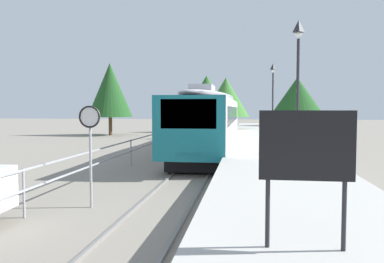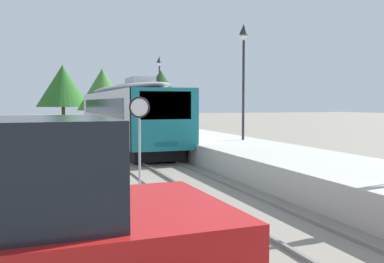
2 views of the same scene
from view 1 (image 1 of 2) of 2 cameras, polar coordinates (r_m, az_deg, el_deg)
ground_plane at (r=19.69m, az=-7.30°, el=-4.58°), size 160.00×160.00×0.00m
track_rails at (r=19.11m, az=1.44°, el=-4.69°), size 3.20×60.00×0.14m
commuter_train at (r=23.67m, az=2.77°, el=1.99°), size 2.82×18.60×3.74m
station_platform at (r=18.97m, az=11.26°, el=-3.55°), size 3.90×60.00×0.90m
platform_lamp_mid_platform at (r=16.21m, az=15.40°, el=10.01°), size 0.34×0.34×5.35m
platform_lamp_far_end at (r=30.88m, az=11.86°, el=6.85°), size 0.34×0.34×5.35m
platform_notice_board at (r=5.16m, az=16.54°, el=-2.69°), size 1.20×0.08×1.80m
speed_limit_sign at (r=10.86m, az=-14.85°, el=0.13°), size 0.61×0.10×2.81m
carpark_fence at (r=10.52m, az=-23.63°, el=-6.82°), size 0.06×36.06×1.25m
tree_behind_carpark at (r=34.92m, az=5.01°, el=5.06°), size 4.24×4.24×5.51m
tree_behind_station_far at (r=44.69m, az=2.17°, el=5.49°), size 5.39×5.39×6.53m
tree_distant_left at (r=40.35m, az=-12.02°, el=6.00°), size 4.53×4.53×7.35m
tree_distant_centre at (r=42.89m, az=15.28°, el=5.27°), size 5.09×5.09×6.08m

